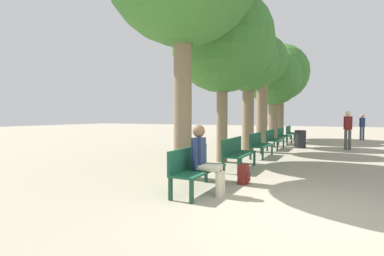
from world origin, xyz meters
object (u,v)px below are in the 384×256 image
Objects in this scene: bench_row_4 at (283,135)px; pedestrian_mid at (362,125)px; backpack at (244,174)px; trash_bin at (300,139)px; tree_row_5 at (280,73)px; pedestrian_near at (348,128)px; bench_row_0 at (195,166)px; bench_row_3 at (274,138)px; tree_row_4 at (274,78)px; person_seated at (204,157)px; tree_row_1 at (222,41)px; bench_row_1 at (237,151)px; bench_row_2 at (259,143)px; bench_row_5 at (291,132)px; tree_row_2 at (248,64)px; tree_row_3 at (262,63)px.

pedestrian_mid reaches higher than bench_row_4.
trash_bin is (0.31, 8.25, 0.20)m from backpack.
bench_row_4 is at bearing -129.14° from pedestrian_mid.
pedestrian_near is at bearing -54.31° from tree_row_5.
bench_row_3 is (0.00, 8.14, 0.00)m from bench_row_0.
person_seated is (1.06, -12.46, -2.95)m from tree_row_4.
person_seated is 3.14× the size of backpack.
tree_row_5 is at bearing 90.00° from tree_row_1.
bench_row_1 is (0.00, 2.71, 0.00)m from bench_row_0.
bench_row_2 is (0.00, 5.43, 0.00)m from bench_row_0.
bench_row_1 is at bearing 90.00° from bench_row_0.
bench_row_0 is 12.77m from tree_row_4.
bench_row_1 is at bearing -51.98° from tree_row_1.
bench_row_3 and bench_row_5 have the same top height.
bench_row_0 is 10.85m from bench_row_4.
person_seated reaches higher than bench_row_3.
person_seated is 0.83× the size of pedestrian_mid.
bench_row_2 is at bearing 63.64° from tree_row_1.
pedestrian_near is at bearing -38.67° from tree_row_4.
bench_row_0 is 1.00× the size of bench_row_3.
tree_row_2 is at bearing -97.04° from bench_row_5.
bench_row_3 is at bearing 90.00° from bench_row_0.
tree_row_5 is at bearing 90.00° from tree_row_2.
trash_bin is (1.00, -4.28, -0.09)m from bench_row_5.
tree_row_2 is at bearing -90.00° from tree_row_4.
tree_row_2 reaches higher than bench_row_2.
tree_row_4 is 6.50× the size of trash_bin.
person_seated is at bearing -85.13° from tree_row_4.
person_seated is 9.42m from trash_bin.
bench_row_3 is 0.34× the size of tree_row_2.
bench_row_2 is 1.00× the size of bench_row_4.
bench_row_4 is 1.00× the size of bench_row_5.
tree_row_2 is 2.58m from tree_row_3.
tree_row_4 is at bearing 90.00° from tree_row_3.
pedestrian_near reaches higher than bench_row_5.
pedestrian_mid reaches higher than bench_row_0.
bench_row_5 is (0.00, 8.14, 0.00)m from bench_row_2.
tree_row_1 reaches higher than bench_row_5.
bench_row_1 is 2.71m from bench_row_2.
tree_row_3 is (-0.82, 6.73, 3.57)m from bench_row_1.
pedestrian_mid is at bearing 62.52° from bench_row_3.
tree_row_3 is at bearing 90.00° from tree_row_1.
pedestrian_near is at bearing 72.48° from bench_row_0.
bench_row_0 is 0.34× the size of tree_row_2.
bench_row_1 is 1.00× the size of bench_row_3.
bench_row_1 is at bearing -90.00° from bench_row_5.
tree_row_3 is at bearing 96.35° from person_seated.
tree_row_2 reaches higher than bench_row_0.
bench_row_5 is 0.32× the size of tree_row_4.
tree_row_3 is at bearing -120.29° from bench_row_4.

